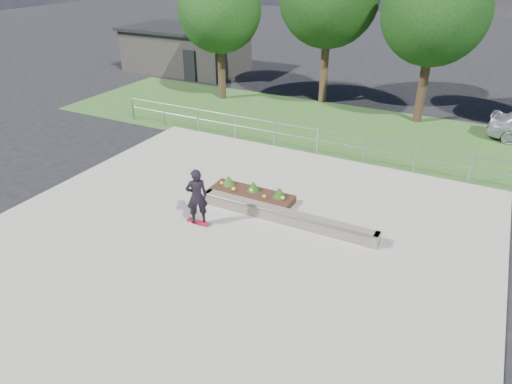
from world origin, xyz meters
TOP-DOWN VIEW (x-y plane):
  - ground at (0.00, 0.00)m, footprint 120.00×120.00m
  - grass_verge at (0.00, 11.00)m, footprint 30.00×8.00m
  - concrete_slab at (0.00, 0.00)m, footprint 15.00×15.00m
  - fence at (0.00, 7.50)m, footprint 20.06×0.06m
  - building at (-14.00, 18.00)m, footprint 8.40×5.40m
  - tree_far_left at (-8.00, 13.00)m, footprint 4.55×4.55m
  - tree_mid_right at (3.00, 14.00)m, footprint 4.90×4.90m
  - grind_ledge at (1.08, 1.86)m, footprint 6.00×0.44m
  - planter_bed at (-0.62, 2.67)m, footprint 3.00×1.20m
  - skateboarder at (-1.33, 0.47)m, footprint 0.80×0.78m

SIDE VIEW (x-z plane):
  - ground at x=0.00m, z-range 0.00..0.00m
  - grass_verge at x=0.00m, z-range 0.00..0.02m
  - concrete_slab at x=0.00m, z-range 0.00..0.06m
  - planter_bed at x=-0.62m, z-range -0.06..0.55m
  - grind_ledge at x=1.08m, z-range 0.05..0.48m
  - fence at x=0.00m, z-range 0.17..1.37m
  - skateboarder at x=-1.33m, z-range 0.09..2.01m
  - building at x=-14.00m, z-range 0.01..3.01m
  - tree_far_left at x=-8.00m, z-range 1.28..8.43m
  - tree_mid_right at x=3.00m, z-range 1.38..9.08m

